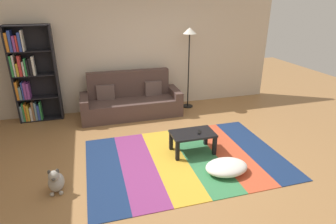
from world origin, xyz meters
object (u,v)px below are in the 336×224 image
Objects in this scene: pouf at (226,167)px; tv_remote at (199,132)px; bookshelf at (29,78)px; coffee_table at (193,136)px; standing_lamp at (189,42)px; couch at (131,101)px; dog at (56,181)px.

pouf is 0.80m from tv_remote.
bookshelf is at bearing 166.07° from tv_remote.
standing_lamp is (0.68, 2.16, 1.30)m from coffee_table.
coffee_table is at bearing -69.48° from couch.
coffee_table is at bearing 12.06° from dog.
tv_remote is (-0.58, -2.18, -1.22)m from standing_lamp.
coffee_table is 2.29m from dog.
tv_remote is (0.11, -0.02, 0.08)m from coffee_table.
standing_lamp reaches higher than pouf.
tv_remote reaches higher than coffee_table.
tv_remote is at bearing 10.96° from dog.
pouf is (0.29, -0.75, -0.21)m from coffee_table.
standing_lamp reaches higher than couch.
bookshelf is 3.61m from standing_lamp.
pouf is at bearing -6.19° from dog.
standing_lamp reaches higher than coffee_table.
coffee_table is at bearing -38.94° from bookshelf.
tv_remote is at bearing 103.86° from pouf.
dog is at bearing -77.28° from bookshelf.
bookshelf is 3.75m from coffee_table.
dog is at bearing -167.94° from coffee_table.
couch reaches higher than pouf.
couch is 1.93m from standing_lamp.
tv_remote is at bearing -67.08° from couch.
couch is 1.17× the size of standing_lamp.
coffee_table is 0.39× the size of standing_lamp.
bookshelf is (-2.11, 0.28, 0.64)m from couch.
standing_lamp is at bearing 99.45° from tv_remote.
tv_remote is (2.98, -2.34, -0.58)m from bookshelf.
coffee_table is 0.83m from pouf.
tv_remote is (2.35, 0.45, 0.24)m from dog.
standing_lamp is at bearing 4.71° from couch.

